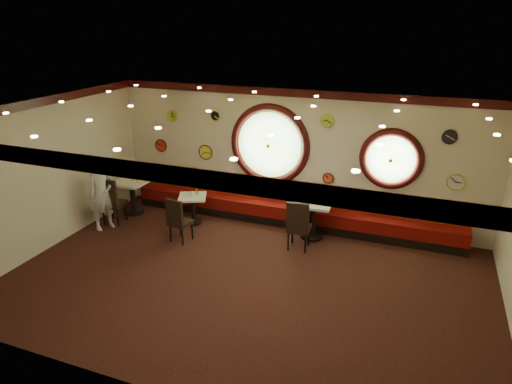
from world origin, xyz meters
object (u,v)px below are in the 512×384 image
at_px(table_b, 193,206).
at_px(condiment_c_salt, 313,197).
at_px(condiment_b_salt, 187,194).
at_px(table_a, 132,193).
at_px(condiment_a_pepper, 132,179).
at_px(condiment_c_pepper, 313,200).
at_px(condiment_b_pepper, 191,194).
at_px(chair_c, 298,223).
at_px(condiment_c_bottle, 317,198).
at_px(table_c, 313,215).
at_px(chair_b, 178,218).
at_px(condiment_a_salt, 129,178).
at_px(waiter, 102,194).
at_px(chair_a, 111,198).
at_px(condiment_b_bottle, 197,191).
at_px(condiment_a_bottle, 137,177).

height_order(table_b, condiment_c_salt, condiment_c_salt).
bearing_deg(condiment_b_salt, table_a, 178.99).
relative_size(condiment_a_pepper, condiment_c_pepper, 0.93).
bearing_deg(condiment_b_pepper, condiment_b_salt, 170.06).
height_order(chair_c, condiment_a_pepper, chair_c).
bearing_deg(condiment_b_pepper, condiment_c_bottle, 6.61).
bearing_deg(table_c, chair_b, -154.82).
distance_m(table_c, condiment_a_salt, 4.72).
xyz_separation_m(condiment_a_pepper, condiment_c_pepper, (4.57, 0.19, 0.02)).
relative_size(table_a, chair_c, 1.24).
distance_m(condiment_a_pepper, waiter, 1.02).
bearing_deg(chair_b, condiment_b_salt, 116.14).
xyz_separation_m(chair_a, condiment_c_pepper, (4.67, 0.96, 0.27)).
xyz_separation_m(chair_c, condiment_a_salt, (-4.57, 0.52, 0.27)).
bearing_deg(condiment_a_pepper, table_a, -176.96).
relative_size(table_a, waiter, 0.50).
bearing_deg(condiment_b_bottle, table_c, 3.16).
height_order(condiment_a_pepper, condiment_c_bottle, condiment_c_bottle).
relative_size(condiment_b_salt, condiment_a_bottle, 0.53).
height_order(condiment_a_bottle, waiter, waiter).
bearing_deg(condiment_b_salt, chair_c, -8.40).
xyz_separation_m(condiment_a_salt, condiment_c_pepper, (4.71, 0.12, 0.02)).
relative_size(table_b, condiment_a_pepper, 8.80).
relative_size(table_b, chair_b, 1.31).
distance_m(table_c, chair_b, 2.99).
bearing_deg(table_a, condiment_a_salt, 144.18).
bearing_deg(condiment_c_pepper, condiment_b_bottle, -177.95).
height_order(condiment_a_salt, condiment_c_salt, condiment_c_salt).
bearing_deg(table_b, condiment_a_salt, 177.13).
bearing_deg(condiment_a_bottle, chair_a, -104.50).
xyz_separation_m(condiment_b_pepper, waiter, (-1.80, -0.96, 0.10)).
bearing_deg(condiment_a_pepper, chair_c, -5.86).
height_order(chair_b, condiment_b_pepper, chair_b).
xyz_separation_m(condiment_b_pepper, condiment_c_bottle, (2.97, 0.34, 0.19)).
height_order(condiment_c_salt, condiment_c_bottle, condiment_c_bottle).
bearing_deg(condiment_c_salt, chair_a, -166.39).
bearing_deg(chair_c, table_a, 170.96).
height_order(chair_a, waiter, waiter).
xyz_separation_m(condiment_a_salt, condiment_a_bottle, (0.25, -0.03, 0.05)).
distance_m(table_a, waiter, 1.06).
bearing_deg(condiment_a_bottle, table_a, -162.55).
relative_size(table_c, condiment_c_pepper, 8.58).
distance_m(chair_a, waiter, 0.32).
relative_size(chair_a, condiment_c_salt, 6.45).
xyz_separation_m(condiment_b_bottle, condiment_c_bottle, (2.89, 0.21, 0.16)).
xyz_separation_m(table_a, condiment_c_salt, (4.58, 0.36, 0.39)).
bearing_deg(condiment_a_bottle, condiment_b_salt, -2.93).
xyz_separation_m(condiment_a_bottle, condiment_c_bottle, (4.53, 0.25, -0.01)).
height_order(table_a, condiment_b_bottle, condiment_b_bottle).
bearing_deg(condiment_a_pepper, condiment_c_bottle, 3.65).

